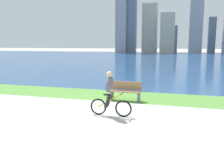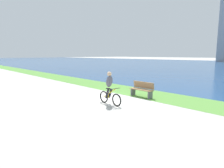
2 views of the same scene
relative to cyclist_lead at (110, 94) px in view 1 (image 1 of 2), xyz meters
The scene contains 6 objects.
ground_plane 1.58m from the cyclist_lead, 158.73° to the left, with size 300.00×300.00×0.00m, color #B2AFA8.
grass_strip_bayside 3.85m from the cyclist_lead, 109.48° to the left, with size 120.00×2.72×0.01m, color #59933D.
bay_water_surface 41.80m from the cyclist_lead, 91.72° to the left, with size 300.00×73.72×0.00m, color navy.
cyclist_lead is the anchor object (origin of this frame).
bench_near_path 2.65m from the cyclist_lead, 90.72° to the left, with size 1.50×0.47×0.90m.
city_skyline_far_shore 70.28m from the cyclist_lead, 90.48° to the left, with size 35.46×11.36×25.88m.
Camera 1 is at (3.85, -8.89, 2.62)m, focal length 39.27 mm.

